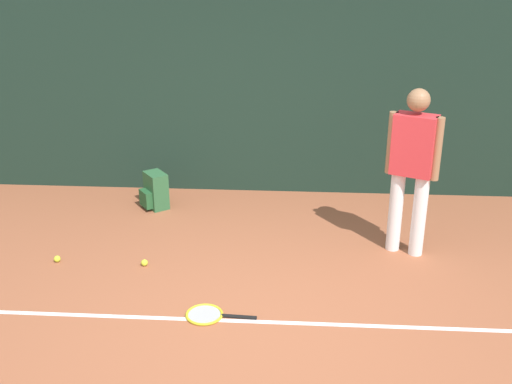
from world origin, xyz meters
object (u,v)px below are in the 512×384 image
object	(u,v)px
backpack	(155,191)
tennis_ball_by_fence	(57,259)
tennis_racket	(208,315)
tennis_ball_near_player	(144,263)
tennis_player	(412,163)

from	to	relation	value
backpack	tennis_ball_by_fence	distance (m)	1.59
tennis_racket	tennis_ball_near_player	size ratio (longest dim) A/B	9.40
tennis_ball_near_player	tennis_ball_by_fence	distance (m)	0.89
tennis_player	tennis_ball_by_fence	bearing A→B (deg)	31.71
tennis_player	tennis_ball_near_player	bearing A→B (deg)	34.72
tennis_ball_near_player	tennis_ball_by_fence	bearing A→B (deg)	178.58
tennis_racket	tennis_ball_by_fence	world-z (taller)	tennis_ball_by_fence
tennis_player	tennis_ball_by_fence	xyz separation A→B (m)	(-3.49, -0.46, -0.93)
tennis_racket	tennis_ball_by_fence	distance (m)	1.85
backpack	tennis_ball_near_player	size ratio (longest dim) A/B	6.67
tennis_ball_by_fence	tennis_ball_near_player	bearing A→B (deg)	-1.42
backpack	tennis_ball_by_fence	xyz separation A→B (m)	(-0.68, -1.43, -0.18)
tennis_player	tennis_ball_near_player	distance (m)	2.81
tennis_racket	backpack	distance (m)	2.49
tennis_racket	backpack	world-z (taller)	backpack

